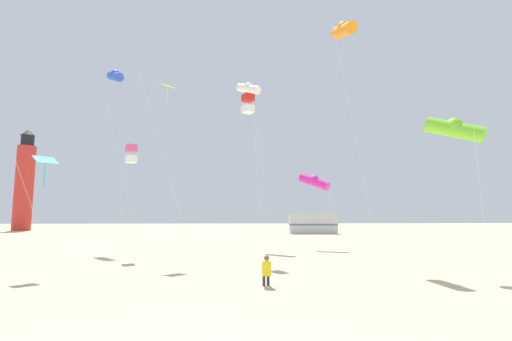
{
  "coord_description": "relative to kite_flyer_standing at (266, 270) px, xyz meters",
  "views": [
    {
      "loc": [
        0.56,
        -5.88,
        2.66
      ],
      "look_at": [
        1.39,
        11.14,
        4.7
      ],
      "focal_mm": 25.66,
      "sensor_mm": 36.0,
      "label": 1
    }
  ],
  "objects": [
    {
      "name": "lighthouse_distant",
      "position": [
        -36.46,
        48.31,
        7.22
      ],
      "size": [
        2.8,
        2.8,
        16.8
      ],
      "color": "red",
      "rests_on": "ground"
    },
    {
      "name": "kite_tube_orange",
      "position": [
        5.0,
        6.0,
        12.66
      ],
      "size": [
        2.24,
        2.55,
        13.98
      ],
      "color": "silver",
      "rests_on": "ground"
    },
    {
      "name": "kite_diamond_cyan",
      "position": [
        -9.77,
        2.99,
        4.32
      ],
      "size": [
        1.88,
        1.77,
        5.3
      ],
      "color": "silver",
      "rests_on": "ground"
    },
    {
      "name": "kite_tube_blue",
      "position": [
        -11.02,
        15.06,
        13.11
      ],
      "size": [
        3.55,
        3.76,
        14.43
      ],
      "color": "silver",
      "rests_on": "ground"
    },
    {
      "name": "kite_tube_white",
      "position": [
        -0.24,
        16.1,
        12.63
      ],
      "size": [
        3.33,
        3.37,
        13.95
      ],
      "color": "silver",
      "rests_on": "ground"
    },
    {
      "name": "kite_tube_magenta",
      "position": [
        4.9,
        14.56,
        4.62
      ],
      "size": [
        3.22,
        2.93,
        5.93
      ],
      "color": "silver",
      "rests_on": "ground"
    },
    {
      "name": "rv_van_silver",
      "position": [
        9.21,
        36.59,
        0.78
      ],
      "size": [
        6.58,
        2.75,
        2.8
      ],
      "rotation": [
        0.0,
        0.0,
        -0.06
      ],
      "color": "#B7BABF",
      "rests_on": "ground"
    },
    {
      "name": "kite_tube_lime",
      "position": [
        8.62,
        1.83,
        5.86
      ],
      "size": [
        2.35,
        2.25,
        7.17
      ],
      "color": "silver",
      "rests_on": "ground"
    },
    {
      "name": "kite_diamond_gold",
      "position": [
        -5.27,
        7.4,
        9.19
      ],
      "size": [
        3.11,
        2.55,
        10.47
      ],
      "color": "silver",
      "rests_on": "ground"
    },
    {
      "name": "kite_box_rainbow",
      "position": [
        -7.76,
        9.13,
        5.8
      ],
      "size": [
        1.17,
        1.17,
        6.99
      ],
      "color": "silver",
      "rests_on": "ground"
    },
    {
      "name": "kite_flyer_standing",
      "position": [
        0.0,
        0.0,
        0.0
      ],
      "size": [
        0.34,
        0.51,
        1.16
      ],
      "rotation": [
        0.0,
        0.0,
        3.14
      ],
      "color": "yellow",
      "rests_on": "ground"
    },
    {
      "name": "kite_box_scarlet",
      "position": [
        -0.5,
        7.62,
        8.66
      ],
      "size": [
        1.27,
        1.27,
        9.86
      ],
      "color": "silver",
      "rests_on": "ground"
    }
  ]
}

